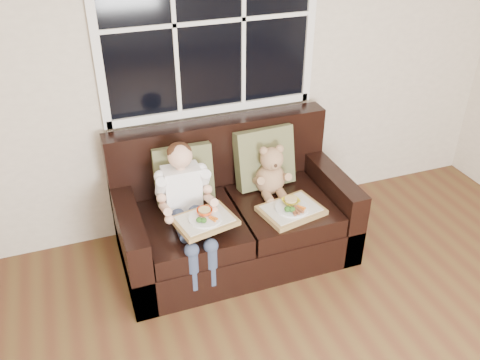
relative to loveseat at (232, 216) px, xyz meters
name	(u,v)px	position (x,y,z in m)	size (l,w,h in m)	color
window_back	(209,22)	(0.00, 0.46, 1.34)	(1.62, 0.04, 1.37)	black
loveseat	(232,216)	(0.00, 0.00, 0.00)	(1.70, 0.92, 0.96)	black
pillow_left	(183,174)	(-0.32, 0.15, 0.35)	(0.44, 0.22, 0.44)	brown
pillow_right	(264,157)	(0.31, 0.15, 0.37)	(0.47, 0.24, 0.47)	brown
child	(186,197)	(-0.38, -0.12, 0.33)	(0.37, 0.59, 0.85)	white
teddy_bear	(271,174)	(0.31, 0.01, 0.30)	(0.25, 0.31, 0.41)	#A77A58
tray_left	(205,220)	(-0.30, -0.32, 0.26)	(0.44, 0.37, 0.09)	#A6804B
tray_right	(291,209)	(0.35, -0.29, 0.17)	(0.48, 0.40, 0.10)	#A6804B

